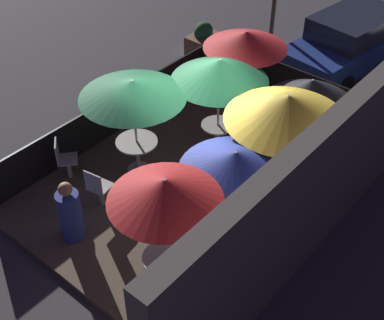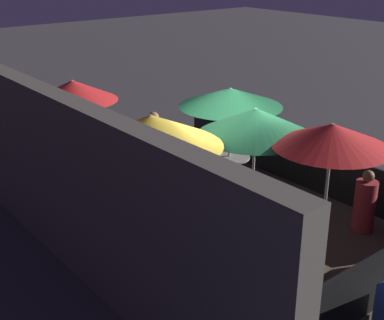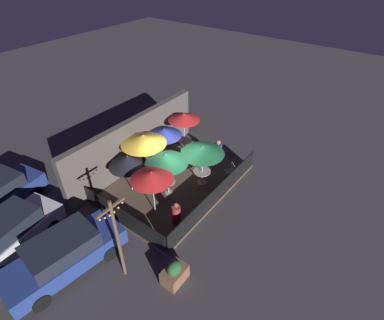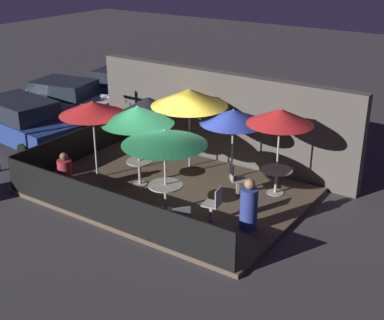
% 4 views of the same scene
% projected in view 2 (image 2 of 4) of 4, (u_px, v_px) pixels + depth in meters
% --- Properties ---
extents(ground_plane, '(60.00, 60.00, 0.00)m').
position_uv_depth(ground_plane, '(212.00, 221.00, 10.34)').
color(ground_plane, '#383538').
extents(patio_deck, '(7.32, 5.02, 0.12)m').
position_uv_depth(patio_deck, '(212.00, 219.00, 10.32)').
color(patio_deck, brown).
rests_on(patio_deck, ground_plane).
extents(building_wall, '(8.92, 0.36, 2.88)m').
position_uv_depth(building_wall, '(79.00, 191.00, 8.22)').
color(building_wall, '#4C4742').
rests_on(building_wall, ground_plane).
extents(fence_front, '(7.12, 0.05, 0.95)m').
position_uv_depth(fence_front, '(298.00, 163.00, 11.57)').
color(fence_front, black).
rests_on(fence_front, patio_deck).
extents(fence_side_left, '(0.05, 4.82, 0.95)m').
position_uv_depth(fence_side_left, '(381.00, 278.00, 7.51)').
color(fence_side_left, black).
rests_on(fence_side_left, patio_deck).
extents(patio_umbrella_0, '(2.01, 2.01, 2.30)m').
position_uv_depth(patio_umbrella_0, '(255.00, 122.00, 9.06)').
color(patio_umbrella_0, '#B2B2B7').
rests_on(patio_umbrella_0, patio_deck).
extents(patio_umbrella_1, '(2.11, 2.11, 2.20)m').
position_uv_depth(patio_umbrella_1, '(231.00, 97.00, 10.74)').
color(patio_umbrella_1, '#B2B2B7').
rests_on(patio_umbrella_1, patio_deck).
extents(patio_umbrella_2, '(1.76, 1.76, 2.40)m').
position_uv_depth(patio_umbrella_2, '(73.00, 91.00, 10.54)').
color(patio_umbrella_2, '#B2B2B7').
rests_on(patio_umbrella_2, patio_deck).
extents(patio_umbrella_3, '(1.89, 1.89, 2.08)m').
position_uv_depth(patio_umbrella_3, '(105.00, 125.00, 9.47)').
color(patio_umbrella_3, '#B2B2B7').
rests_on(patio_umbrella_3, patio_deck).
extents(patio_umbrella_4, '(1.86, 1.86, 2.29)m').
position_uv_depth(patio_umbrella_4, '(332.00, 136.00, 8.27)').
color(patio_umbrella_4, '#B2B2B7').
rests_on(patio_umbrella_4, patio_deck).
extents(patio_umbrella_5, '(1.83, 1.83, 2.04)m').
position_uv_depth(patio_umbrella_5, '(220.00, 177.00, 7.58)').
color(patio_umbrella_5, '#B2B2B7').
rests_on(patio_umbrella_5, patio_deck).
extents(patio_umbrella_6, '(2.27, 2.27, 2.43)m').
position_uv_depth(patio_umbrella_6, '(151.00, 131.00, 8.26)').
color(patio_umbrella_6, '#B2B2B7').
rests_on(patio_umbrella_6, patio_deck).
extents(dining_table_0, '(0.72, 0.72, 0.72)m').
position_uv_depth(dining_table_0, '(252.00, 202.00, 9.61)').
color(dining_table_0, '#9E998E').
rests_on(dining_table_0, patio_deck).
extents(dining_table_1, '(0.87, 0.87, 0.75)m').
position_uv_depth(dining_table_1, '(229.00, 163.00, 11.26)').
color(dining_table_1, '#9E998E').
rests_on(dining_table_1, patio_deck).
extents(dining_table_2, '(0.85, 0.85, 0.70)m').
position_uv_depth(dining_table_2, '(79.00, 167.00, 11.13)').
color(dining_table_2, '#9E998E').
rests_on(dining_table_2, patio_deck).
extents(patio_chair_0, '(0.56, 0.56, 0.93)m').
position_uv_depth(patio_chair_0, '(226.00, 143.00, 12.70)').
color(patio_chair_0, gray).
rests_on(patio_chair_0, patio_deck).
extents(patio_chair_1, '(0.57, 0.57, 0.94)m').
position_uv_depth(patio_chair_1, '(132.00, 172.00, 10.99)').
color(patio_chair_1, gray).
rests_on(patio_chair_1, patio_deck).
extents(patio_chair_2, '(0.46, 0.46, 0.93)m').
position_uv_depth(patio_chair_2, '(183.00, 152.00, 12.11)').
color(patio_chair_2, gray).
rests_on(patio_chair_2, patio_deck).
extents(patron_0, '(0.50, 0.50, 1.30)m').
position_uv_depth(patron_0, '(154.00, 142.00, 12.58)').
color(patron_0, navy).
rests_on(patron_0, patio_deck).
extents(patron_1, '(0.50, 0.50, 1.18)m').
position_uv_depth(patron_1, '(365.00, 204.00, 9.59)').
color(patron_1, maroon).
rests_on(patron_1, patio_deck).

